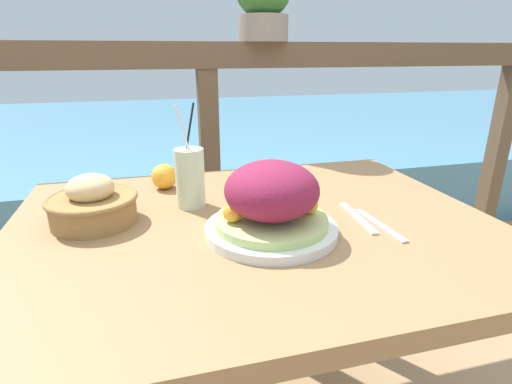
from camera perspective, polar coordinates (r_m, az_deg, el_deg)
name	(u,v)px	position (r m, az deg, el deg)	size (l,w,h in m)	color
patio_table	(255,260)	(0.95, -0.15, -9.63)	(1.09, 0.84, 0.73)	#997047
railing_fence	(208,124)	(1.52, -6.80, 9.64)	(2.80, 0.08, 1.13)	brown
sea_backdrop	(174,144)	(4.09, -11.69, 6.71)	(12.00, 4.00, 0.43)	teal
salad_plate	(272,203)	(0.82, 2.25, -1.65)	(0.28, 0.28, 0.16)	silver
drink_glass	(190,178)	(0.99, -9.41, 2.04)	(0.07, 0.07, 0.25)	beige
bread_basket	(93,204)	(0.96, -22.31, -1.57)	(0.20, 0.20, 0.11)	olive
fork	(357,218)	(0.95, 14.28, -3.57)	(0.03, 0.18, 0.00)	silver
knife	(379,225)	(0.93, 17.19, -4.49)	(0.03, 0.18, 0.00)	silver
orange_near_basket	(164,176)	(1.14, -12.96, 2.17)	(0.07, 0.07, 0.07)	#F9A328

